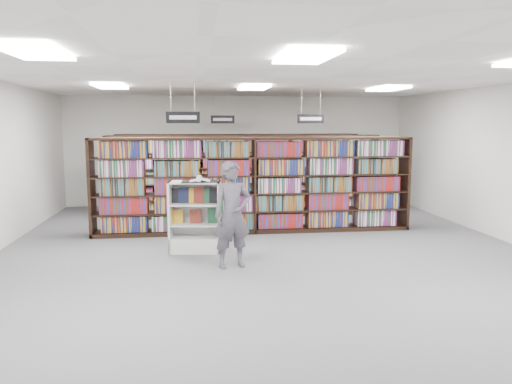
{
  "coord_description": "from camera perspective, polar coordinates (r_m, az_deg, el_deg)",
  "views": [
    {
      "loc": [
        -1.31,
        -8.83,
        2.38
      ],
      "look_at": [
        -0.14,
        0.5,
        1.1
      ],
      "focal_mm": 35.0,
      "sensor_mm": 36.0,
      "label": 1
    }
  ],
  "objects": [
    {
      "name": "endcap_display",
      "position": [
        9.46,
        -6.93,
        -4.0
      ],
      "size": [
        1.0,
        0.59,
        1.33
      ],
      "rotation": [
        0.0,
        0.0,
        -0.12
      ],
      "color": "white",
      "rests_on": "floor"
    },
    {
      "name": "wall_front",
      "position": [
        3.22,
        17.25,
        -6.68
      ],
      "size": [
        10.0,
        0.1,
        3.2
      ],
      "primitive_type": "cube",
      "color": "silver",
      "rests_on": "ground"
    },
    {
      "name": "shopper",
      "position": [
        8.29,
        -2.73,
        -2.63
      ],
      "size": [
        0.73,
        0.57,
        1.78
      ],
      "primitive_type": "imported",
      "rotation": [
        0.0,
        0.0,
        0.25
      ],
      "color": "#544F5A",
      "rests_on": "floor"
    },
    {
      "name": "wall_back",
      "position": [
        14.91,
        -2.1,
        4.75
      ],
      "size": [
        10.0,
        0.1,
        3.2
      ],
      "primitive_type": "cube",
      "color": "silver",
      "rests_on": "ground"
    },
    {
      "name": "troffer_back_center",
      "position": [
        10.94,
        -0.25,
        11.84
      ],
      "size": [
        0.6,
        1.2,
        0.04
      ],
      "primitive_type": "cube",
      "color": "white",
      "rests_on": "ceiling"
    },
    {
      "name": "troffer_back_right",
      "position": [
        11.68,
        14.82,
        11.33
      ],
      "size": [
        0.6,
        1.2,
        0.04
      ],
      "primitive_type": "cube",
      "color": "white",
      "rests_on": "ceiling"
    },
    {
      "name": "bookshelf_row_far",
      "position": [
        14.65,
        -1.99,
        2.54
      ],
      "size": [
        7.0,
        0.6,
        2.1
      ],
      "color": "black",
      "rests_on": "floor"
    },
    {
      "name": "bookshelf_row_near",
      "position": [
        10.99,
        -0.25,
        0.8
      ],
      "size": [
        7.0,
        0.6,
        2.1
      ],
      "color": "black",
      "rests_on": "floor"
    },
    {
      "name": "troffer_front_center",
      "position": [
        6.03,
        5.66,
        15.14
      ],
      "size": [
        0.6,
        1.2,
        0.04
      ],
      "primitive_type": "cube",
      "color": "white",
      "rests_on": "ceiling"
    },
    {
      "name": "floor",
      "position": [
        9.24,
        1.26,
        -7.18
      ],
      "size": [
        12.0,
        12.0,
        0.0
      ],
      "primitive_type": "plane",
      "color": "#49484D",
      "rests_on": "ground"
    },
    {
      "name": "ceiling",
      "position": [
        8.96,
        1.32,
        13.0
      ],
      "size": [
        10.0,
        12.0,
        0.1
      ],
      "primitive_type": "cube",
      "color": "white",
      "rests_on": "wall_back"
    },
    {
      "name": "aisle_sign_left",
      "position": [
        9.83,
        -8.35,
        8.55
      ],
      "size": [
        0.65,
        0.02,
        0.8
      ],
      "color": "#B2B2B7",
      "rests_on": "ceiling"
    },
    {
      "name": "open_book",
      "position": [
        9.21,
        -6.45,
        1.36
      ],
      "size": [
        0.68,
        0.42,
        0.13
      ],
      "rotation": [
        0.0,
        0.0,
        -0.05
      ],
      "color": "black",
      "rests_on": "endcap_display"
    },
    {
      "name": "troffer_back_left",
      "position": [
        10.99,
        -16.31,
        11.52
      ],
      "size": [
        0.6,
        1.2,
        0.04
      ],
      "primitive_type": "cube",
      "color": "white",
      "rests_on": "ceiling"
    },
    {
      "name": "bookshelf_row_mid",
      "position": [
        12.97,
        -1.31,
        1.87
      ],
      "size": [
        7.0,
        0.6,
        2.1
      ],
      "color": "black",
      "rests_on": "floor"
    },
    {
      "name": "aisle_sign_center",
      "position": [
        13.85,
        -3.83,
        8.36
      ],
      "size": [
        0.65,
        0.02,
        0.8
      ],
      "color": "#B2B2B7",
      "rests_on": "ceiling"
    },
    {
      "name": "troffer_front_left",
      "position": [
        6.12,
        -23.91,
        14.41
      ],
      "size": [
        0.6,
        1.2,
        0.04
      ],
      "primitive_type": "cube",
      "color": "white",
      "rests_on": "ceiling"
    },
    {
      "name": "aisle_sign_right",
      "position": [
        12.16,
        6.28,
        8.42
      ],
      "size": [
        0.65,
        0.02,
        0.8
      ],
      "color": "#B2B2B7",
      "rests_on": "ceiling"
    }
  ]
}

